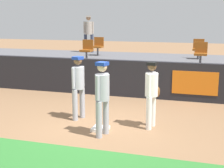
# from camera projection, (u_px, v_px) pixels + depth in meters

# --- Properties ---
(ground_plane) EXTENTS (60.00, 60.00, 0.00)m
(ground_plane) POSITION_uv_depth(u_px,v_px,m) (97.00, 127.00, 8.41)
(ground_plane) COLOR #846042
(first_base) EXTENTS (0.40, 0.40, 0.08)m
(first_base) POSITION_uv_depth(u_px,v_px,m) (100.00, 129.00, 8.18)
(first_base) COLOR white
(first_base) RESTS_ON ground_plane
(player_fielder_home) EXTENTS (0.39, 0.52, 1.71)m
(player_fielder_home) POSITION_uv_depth(u_px,v_px,m) (152.00, 90.00, 8.20)
(player_fielder_home) COLOR white
(player_fielder_home) RESTS_ON ground_plane
(player_runner_visitor) EXTENTS (0.42, 0.48, 1.76)m
(player_runner_visitor) POSITION_uv_depth(u_px,v_px,m) (78.00, 83.00, 8.91)
(player_runner_visitor) COLOR #9EA3AD
(player_runner_visitor) RESTS_ON ground_plane
(player_coach_visitor) EXTENTS (0.41, 0.49, 1.79)m
(player_coach_visitor) POSITION_uv_depth(u_px,v_px,m) (102.00, 94.00, 7.62)
(player_coach_visitor) COLOR #9EA3AD
(player_coach_visitor) RESTS_ON ground_plane
(field_wall) EXTENTS (18.00, 0.26, 1.31)m
(field_wall) POSITION_uv_depth(u_px,v_px,m) (130.00, 79.00, 11.55)
(field_wall) COLOR black
(field_wall) RESTS_ON ground_plane
(bleacher_platform) EXTENTS (18.00, 4.80, 1.06)m
(bleacher_platform) POSITION_uv_depth(u_px,v_px,m) (144.00, 71.00, 13.98)
(bleacher_platform) COLOR #59595E
(bleacher_platform) RESTS_ON ground_plane
(seat_front_left) EXTENTS (0.46, 0.44, 0.84)m
(seat_front_left) POSITION_uv_depth(u_px,v_px,m) (87.00, 49.00, 13.35)
(seat_front_left) COLOR #4C4C51
(seat_front_left) RESTS_ON bleacher_platform
(seat_front_right) EXTENTS (0.46, 0.44, 0.84)m
(seat_front_right) POSITION_uv_depth(u_px,v_px,m) (201.00, 52.00, 12.05)
(seat_front_right) COLOR #4C4C51
(seat_front_right) RESTS_ON bleacher_platform
(seat_back_right) EXTENTS (0.46, 0.44, 0.84)m
(seat_back_right) POSITION_uv_depth(u_px,v_px,m) (198.00, 48.00, 13.78)
(seat_back_right) COLOR #4C4C51
(seat_back_right) RESTS_ON bleacher_platform
(seat_back_left) EXTENTS (0.46, 0.44, 0.84)m
(seat_back_left) POSITION_uv_depth(u_px,v_px,m) (98.00, 45.00, 15.08)
(seat_back_left) COLOR #4C4C51
(seat_back_left) RESTS_ON bleacher_platform
(spectator_hooded) EXTENTS (0.49, 0.44, 1.83)m
(spectator_hooded) POSITION_uv_depth(u_px,v_px,m) (89.00, 31.00, 16.26)
(spectator_hooded) COLOR #33384C
(spectator_hooded) RESTS_ON bleacher_platform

